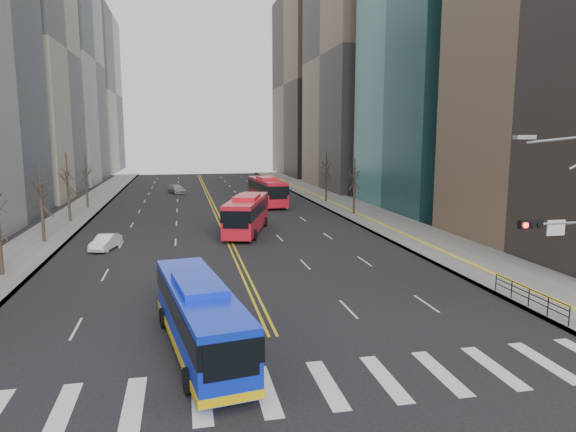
{
  "coord_description": "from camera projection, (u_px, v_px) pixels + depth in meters",
  "views": [
    {
      "loc": [
        -3.98,
        -17.6,
        9.38
      ],
      "look_at": [
        2.34,
        12.86,
        4.47
      ],
      "focal_mm": 32.0,
      "sensor_mm": 36.0,
      "label": 1
    }
  ],
  "objects": [
    {
      "name": "ground",
      "position": [
        297.0,
        387.0,
        19.28
      ],
      "size": [
        220.0,
        220.0,
        0.0
      ],
      "primitive_type": "plane",
      "color": "black"
    },
    {
      "name": "sidewalk_right",
      "position": [
        352.0,
        208.0,
        66.31
      ],
      "size": [
        7.0,
        130.0,
        0.15
      ],
      "primitive_type": "cube",
      "color": "gray",
      "rests_on": "ground"
    },
    {
      "name": "sidewalk_left",
      "position": [
        73.0,
        216.0,
        59.48
      ],
      "size": [
        5.0,
        130.0,
        0.15
      ],
      "primitive_type": "cube",
      "color": "gray",
      "rests_on": "ground"
    },
    {
      "name": "crosswalk",
      "position": [
        297.0,
        387.0,
        19.28
      ],
      "size": [
        26.7,
        4.0,
        0.01
      ],
      "color": "silver",
      "rests_on": "ground"
    },
    {
      "name": "centerline",
      "position": [
        211.0,
        202.0,
        72.48
      ],
      "size": [
        0.55,
        100.0,
        0.01
      ],
      "color": "gold",
      "rests_on": "ground"
    },
    {
      "name": "office_towers",
      "position": [
        204.0,
        43.0,
        81.83
      ],
      "size": [
        83.0,
        134.0,
        58.0
      ],
      "color": "gray",
      "rests_on": "ground"
    },
    {
      "name": "pedestrian_railing",
      "position": [
        529.0,
        295.0,
        27.83
      ],
      "size": [
        0.06,
        6.06,
        1.02
      ],
      "color": "black",
      "rests_on": "sidewalk_right"
    },
    {
      "name": "street_trees",
      "position": [
        149.0,
        181.0,
        50.5
      ],
      "size": [
        35.2,
        47.2,
        7.6
      ],
      "color": "#2F251D",
      "rests_on": "ground"
    },
    {
      "name": "blue_bus",
      "position": [
        200.0,
        315.0,
        22.21
      ],
      "size": [
        4.03,
        11.22,
        3.23
      ],
      "color": "#0E2AD5",
      "rests_on": "ground"
    },
    {
      "name": "red_bus_near",
      "position": [
        247.0,
        212.0,
        49.58
      ],
      "size": [
        5.91,
        11.87,
        3.67
      ],
      "color": "red",
      "rests_on": "ground"
    },
    {
      "name": "red_bus_far",
      "position": [
        267.0,
        189.0,
        69.54
      ],
      "size": [
        3.66,
        12.25,
        3.81
      ],
      "color": "red",
      "rests_on": "ground"
    },
    {
      "name": "car_white",
      "position": [
        106.0,
        242.0,
        42.4
      ],
      "size": [
        2.39,
        4.07,
        1.27
      ],
      "primitive_type": "imported",
      "rotation": [
        0.0,
        0.0,
        -0.29
      ],
      "color": "white",
      "rests_on": "ground"
    },
    {
      "name": "car_dark_mid",
      "position": [
        251.0,
        195.0,
        75.53
      ],
      "size": [
        1.92,
        4.11,
        1.36
      ],
      "primitive_type": "imported",
      "rotation": [
        0.0,
        0.0,
        -0.08
      ],
      "color": "black",
      "rests_on": "ground"
    },
    {
      "name": "car_silver",
      "position": [
        177.0,
        189.0,
        83.32
      ],
      "size": [
        3.3,
        5.01,
        1.35
      ],
      "primitive_type": "imported",
      "rotation": [
        0.0,
        0.0,
        0.33
      ],
      "color": "gray",
      "rests_on": "ground"
    },
    {
      "name": "car_dark_far",
      "position": [
        264.0,
        181.0,
        100.4
      ],
      "size": [
        3.28,
        4.59,
        1.16
      ],
      "primitive_type": "imported",
      "rotation": [
        0.0,
        0.0,
        0.36
      ],
      "color": "black",
      "rests_on": "ground"
    }
  ]
}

